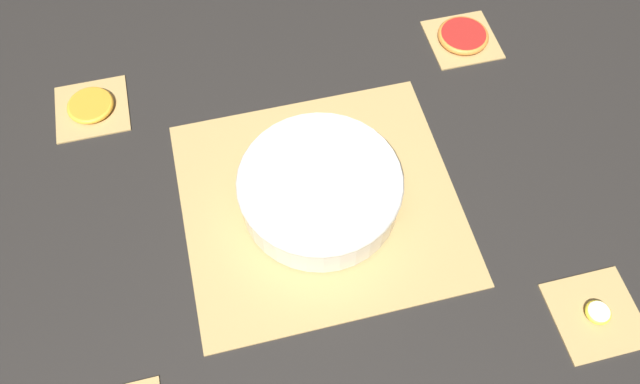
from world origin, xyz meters
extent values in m
plane|color=black|center=(0.00, 0.00, 0.00)|extent=(6.00, 6.00, 0.00)
cube|color=tan|center=(0.00, 0.00, 0.00)|extent=(0.43, 0.40, 0.01)
cube|color=#4C381E|center=(-0.17, 0.00, 0.00)|extent=(0.01, 0.40, 0.00)
cube|color=#4C381E|center=(-0.13, 0.00, 0.00)|extent=(0.01, 0.40, 0.00)
cube|color=#4C381E|center=(-0.09, 0.00, 0.00)|extent=(0.01, 0.40, 0.00)
cube|color=#4C381E|center=(-0.04, 0.00, 0.00)|extent=(0.01, 0.40, 0.00)
cube|color=#4C381E|center=(0.00, 0.00, 0.00)|extent=(0.01, 0.40, 0.00)
cube|color=#4C381E|center=(0.04, 0.00, 0.00)|extent=(0.01, 0.40, 0.00)
cube|color=#4C381E|center=(0.09, 0.00, 0.00)|extent=(0.01, 0.40, 0.00)
cube|color=#4C381E|center=(0.13, 0.00, 0.00)|extent=(0.01, 0.40, 0.00)
cube|color=#4C381E|center=(0.17, 0.00, 0.00)|extent=(0.01, 0.40, 0.00)
cube|color=tan|center=(-0.34, -0.28, 0.00)|extent=(0.12, 0.12, 0.01)
cube|color=#4C381E|center=(-0.36, -0.28, 0.00)|extent=(0.00, 0.12, 0.00)
cube|color=#4C381E|center=(-0.32, -0.28, 0.00)|extent=(0.00, 0.12, 0.00)
cube|color=tan|center=(0.34, -0.28, 0.00)|extent=(0.12, 0.12, 0.01)
cube|color=#4C381E|center=(0.32, -0.28, 0.00)|extent=(0.00, 0.12, 0.00)
cube|color=#4C381E|center=(0.36, -0.28, 0.00)|extent=(0.00, 0.12, 0.00)
cube|color=tan|center=(-0.34, 0.28, 0.00)|extent=(0.12, 0.12, 0.01)
cube|color=#4C381E|center=(-0.36, 0.28, 0.00)|extent=(0.00, 0.12, 0.00)
cube|color=#4C381E|center=(-0.32, 0.28, 0.00)|extent=(0.00, 0.12, 0.00)
cylinder|color=silver|center=(0.00, 0.00, 0.04)|extent=(0.25, 0.25, 0.07)
torus|color=silver|center=(0.00, 0.00, 0.07)|extent=(0.25, 0.25, 0.01)
cylinder|color=#F7EFC6|center=(0.08, -0.05, 0.03)|extent=(0.03, 0.03, 0.01)
cylinder|color=#F7EFC6|center=(0.06, 0.02, 0.05)|extent=(0.02, 0.02, 0.01)
cylinder|color=#F7EFC6|center=(-0.07, -0.05, 0.03)|extent=(0.03, 0.03, 0.01)
cylinder|color=#F7EFC6|center=(-0.05, 0.05, 0.06)|extent=(0.03, 0.03, 0.01)
cylinder|color=#F7EFC6|center=(-0.03, 0.09, 0.06)|extent=(0.03, 0.03, 0.01)
cylinder|color=#F7EFC6|center=(-0.04, 0.08, 0.03)|extent=(0.03, 0.03, 0.01)
cylinder|color=#F7EFC6|center=(-0.01, -0.01, 0.05)|extent=(0.03, 0.03, 0.01)
cylinder|color=#F7EFC6|center=(0.09, -0.03, 0.05)|extent=(0.03, 0.03, 0.01)
cylinder|color=#F7EFC6|center=(0.09, 0.03, 0.05)|extent=(0.03, 0.03, 0.01)
cylinder|color=#F7EFC6|center=(-0.06, 0.01, 0.06)|extent=(0.03, 0.03, 0.01)
cylinder|color=#F7EFC6|center=(-0.06, -0.06, 0.06)|extent=(0.03, 0.03, 0.01)
cube|color=beige|center=(0.03, -0.06, 0.06)|extent=(0.02, 0.02, 0.02)
cube|color=beige|center=(-0.02, -0.10, 0.03)|extent=(0.02, 0.02, 0.02)
cube|color=beige|center=(0.02, 0.04, 0.02)|extent=(0.02, 0.02, 0.02)
cube|color=beige|center=(-0.03, 0.01, 0.05)|extent=(0.02, 0.02, 0.02)
cube|color=beige|center=(0.08, 0.06, 0.03)|extent=(0.03, 0.03, 0.03)
cube|color=beige|center=(0.04, -0.09, 0.03)|extent=(0.03, 0.03, 0.03)
cube|color=beige|center=(0.02, 0.07, 0.05)|extent=(0.02, 0.02, 0.02)
cube|color=beige|center=(0.05, 0.07, 0.04)|extent=(0.02, 0.02, 0.02)
cube|color=beige|center=(-0.05, -0.09, 0.02)|extent=(0.02, 0.02, 0.02)
cube|color=beige|center=(0.00, -0.05, 0.05)|extent=(0.03, 0.03, 0.03)
ellipsoid|color=orange|center=(-0.05, -0.03, 0.02)|extent=(0.03, 0.01, 0.01)
ellipsoid|color=#B2231E|center=(-0.02, 0.09, 0.04)|extent=(0.04, 0.02, 0.02)
ellipsoid|color=orange|center=(-0.05, 0.04, 0.03)|extent=(0.04, 0.02, 0.02)
ellipsoid|color=orange|center=(0.06, -0.01, 0.02)|extent=(0.02, 0.01, 0.01)
ellipsoid|color=#B2231E|center=(0.06, 0.03, 0.02)|extent=(0.03, 0.02, 0.01)
ellipsoid|color=#B2231E|center=(0.03, -0.01, 0.04)|extent=(0.03, 0.01, 0.01)
ellipsoid|color=#B2231E|center=(0.00, -0.09, 0.06)|extent=(0.03, 0.02, 0.01)
ellipsoid|color=#B2231E|center=(0.04, 0.02, 0.06)|extent=(0.04, 0.02, 0.02)
ellipsoid|color=#B2231E|center=(-0.06, -0.03, 0.05)|extent=(0.03, 0.02, 0.01)
cylinder|color=orange|center=(0.34, -0.28, 0.01)|extent=(0.07, 0.07, 0.01)
torus|color=#F4A82D|center=(0.34, -0.28, 0.01)|extent=(0.08, 0.08, 0.01)
cylinder|color=#F7EFC6|center=(-0.34, 0.28, 0.01)|extent=(0.03, 0.03, 0.01)
torus|color=yellow|center=(-0.34, 0.28, 0.01)|extent=(0.04, 0.04, 0.01)
cylinder|color=#B2231E|center=(-0.34, -0.28, 0.01)|extent=(0.08, 0.08, 0.01)
torus|color=orange|center=(-0.34, -0.28, 0.01)|extent=(0.10, 0.10, 0.01)
camera|label=1|loc=(0.12, 0.47, 0.87)|focal=35.00mm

